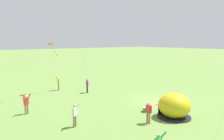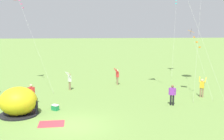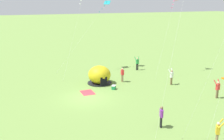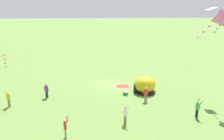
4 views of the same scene
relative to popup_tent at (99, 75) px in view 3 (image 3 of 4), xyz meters
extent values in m
plane|color=olive|center=(4.06, -2.63, -1.00)|extent=(300.00, 300.00, 0.00)
ellipsoid|color=gold|center=(-0.01, 0.00, 0.05)|extent=(2.70, 2.60, 2.10)
cylinder|color=black|center=(-0.01, 0.00, -0.95)|extent=(2.81, 2.81, 0.10)
cube|color=black|center=(1.26, 0.09, -0.45)|extent=(0.18, 0.81, 1.10)
cube|color=#CC333D|center=(2.57, -2.17, -0.99)|extent=(1.73, 1.34, 0.01)
cube|color=#1E8C4C|center=(2.54, 0.80, -0.81)|extent=(0.63, 0.61, 0.38)
cube|color=white|center=(2.54, 0.80, -0.59)|extent=(0.64, 0.62, 0.06)
cylinder|color=black|center=(-3.84, 6.65, -0.56)|extent=(0.15, 0.15, 0.88)
cylinder|color=black|center=(-3.86, 6.85, -0.56)|extent=(0.15, 0.15, 0.88)
cube|color=green|center=(-3.85, 6.75, 0.18)|extent=(0.28, 0.40, 0.60)
sphere|color=tan|center=(-3.85, 6.75, 0.61)|extent=(0.22, 0.22, 0.22)
cylinder|color=green|center=(-3.97, 6.47, 0.65)|extent=(0.39, 0.19, 0.50)
cylinder|color=green|center=(-4.03, 7.00, 0.65)|extent=(0.38, 0.11, 0.50)
cylinder|color=#8C7251|center=(8.63, 9.40, -0.56)|extent=(0.15, 0.15, 0.88)
cylinder|color=#8C7251|center=(8.59, 9.60, -0.56)|extent=(0.15, 0.15, 0.88)
cube|color=red|center=(8.61, 9.50, 0.18)|extent=(0.31, 0.42, 0.60)
sphere|color=beige|center=(8.61, 9.50, 0.61)|extent=(0.22, 0.22, 0.22)
cylinder|color=red|center=(8.52, 9.21, 0.65)|extent=(0.39, 0.22, 0.50)
cylinder|color=red|center=(8.41, 9.73, 0.65)|extent=(0.38, 0.10, 0.50)
cylinder|color=#8C7251|center=(0.51, 2.73, -0.56)|extent=(0.15, 0.15, 0.88)
cylinder|color=#8C7251|center=(0.32, 2.70, -0.56)|extent=(0.15, 0.15, 0.88)
cube|color=red|center=(0.41, 2.72, 0.18)|extent=(0.41, 0.29, 0.60)
sphere|color=beige|center=(0.41, 2.72, 0.61)|extent=(0.22, 0.22, 0.22)
cylinder|color=red|center=(0.66, 2.75, 0.18)|extent=(0.09, 0.09, 0.58)
cylinder|color=red|center=(0.17, 2.69, 0.18)|extent=(0.09, 0.09, 0.58)
cylinder|color=#8C7251|center=(3.42, 7.50, -0.56)|extent=(0.15, 0.15, 0.88)
cylinder|color=#8C7251|center=(3.33, 7.68, -0.56)|extent=(0.15, 0.15, 0.88)
cube|color=white|center=(3.37, 7.59, 0.18)|extent=(0.37, 0.44, 0.60)
sphere|color=#9E7051|center=(3.37, 7.59, 0.61)|extent=(0.22, 0.22, 0.22)
cylinder|color=white|center=(3.35, 7.28, 0.65)|extent=(0.36, 0.28, 0.50)
cylinder|color=white|center=(3.13, 7.77, 0.65)|extent=(0.39, 0.18, 0.50)
cylinder|color=black|center=(12.13, 1.02, -0.56)|extent=(0.15, 0.15, 0.88)
cylinder|color=black|center=(11.94, 1.10, -0.56)|extent=(0.15, 0.15, 0.88)
cube|color=purple|center=(12.03, 1.06, 0.18)|extent=(0.44, 0.37, 0.60)
sphere|color=brown|center=(12.03, 1.06, 0.61)|extent=(0.22, 0.22, 0.22)
cylinder|color=purple|center=(12.27, 0.96, 0.18)|extent=(0.09, 0.09, 0.58)
cylinder|color=purple|center=(11.80, 1.15, 0.18)|extent=(0.09, 0.09, 0.58)
cylinder|color=#8C7251|center=(15.54, 3.27, -0.56)|extent=(0.15, 0.15, 0.88)
cylinder|color=#8C7251|center=(15.70, 3.15, -0.56)|extent=(0.15, 0.15, 0.88)
cube|color=gold|center=(15.62, 3.21, 0.18)|extent=(0.45, 0.41, 0.60)
sphere|color=beige|center=(15.62, 3.21, 0.61)|extent=(0.22, 0.22, 0.22)
cylinder|color=gold|center=(15.49, 3.48, 0.65)|extent=(0.24, 0.38, 0.50)
cylinder|color=gold|center=(15.92, 3.18, 0.65)|extent=(0.33, 0.33, 0.50)
cylinder|color=silver|center=(13.39, 1.07, 6.66)|extent=(4.21, 5.51, 15.31)
cylinder|color=silver|center=(-4.82, -1.81, 4.13)|extent=(4.93, 4.14, 10.26)
cylinder|color=brown|center=(-2.36, -3.88, -0.97)|extent=(0.03, 0.03, 0.06)
cube|color=white|center=(-6.68, -0.25, 8.36)|extent=(0.19, 0.18, 0.12)
cube|color=white|center=(-6.40, -0.49, 7.95)|extent=(0.20, 0.15, 0.12)
cylinder|color=silver|center=(15.45, 3.13, 2.02)|extent=(1.19, 2.70, 6.04)
cube|color=orange|center=(15.31, 3.45, 3.63)|extent=(0.21, 0.14, 0.12)
cylinder|color=silver|center=(-6.62, -0.27, 3.54)|extent=(0.93, 7.55, 9.09)
cylinder|color=brown|center=(-6.15, -4.04, -0.97)|extent=(0.03, 0.03, 0.06)
cube|color=teal|center=(-7.08, 3.50, 8.08)|extent=(1.09, 1.11, 0.51)
cylinder|color=#332314|center=(-7.08, 3.50, 8.09)|extent=(0.07, 0.43, 0.61)
cube|color=teal|center=(-7.03, 3.07, 7.63)|extent=(0.21, 0.09, 0.12)
cube|color=teal|center=(-6.98, 2.70, 7.24)|extent=(0.21, 0.08, 0.12)
cube|color=teal|center=(-6.94, 2.33, 6.85)|extent=(0.20, 0.07, 0.12)
cylinder|color=brown|center=(14.12, 1.57, -0.97)|extent=(0.03, 0.03, 0.06)
cylinder|color=silver|center=(-0.17, 8.70, 3.90)|extent=(4.07, 4.85, 9.79)
cylinder|color=brown|center=(1.86, 6.28, -0.97)|extent=(0.03, 0.03, 0.06)
cube|color=pink|center=(-1.92, 10.79, 8.31)|extent=(0.21, 0.13, 0.12)
cube|color=pink|center=(-1.69, 10.51, 7.90)|extent=(0.19, 0.17, 0.12)
cube|color=pink|center=(-1.46, 10.23, 7.48)|extent=(0.16, 0.20, 0.12)
camera|label=1|loc=(-10.66, 15.17, 5.46)|focal=35.00mm
camera|label=2|loc=(4.69, -19.23, 5.34)|focal=42.00mm
camera|label=3|loc=(27.86, -8.90, 8.57)|focal=42.00mm
camera|label=4|loc=(5.69, 25.60, 9.78)|focal=35.00mm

